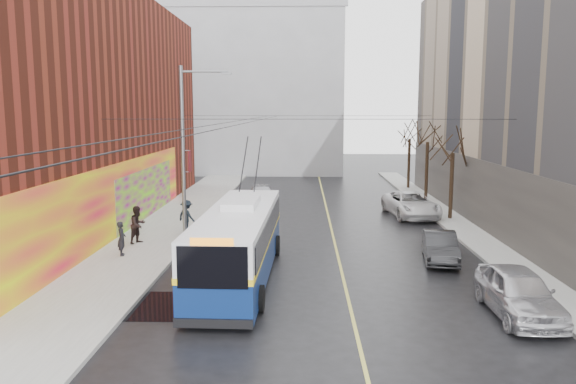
# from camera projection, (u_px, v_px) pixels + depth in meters

# --- Properties ---
(ground) EXTENTS (140.00, 140.00, 0.00)m
(ground) POSITION_uv_depth(u_px,v_px,m) (307.00, 309.00, 19.27)
(ground) COLOR black
(ground) RESTS_ON ground
(sidewalk_left) EXTENTS (4.00, 60.00, 0.15)m
(sidewalk_left) POSITION_uv_depth(u_px,v_px,m) (162.00, 231.00, 31.34)
(sidewalk_left) COLOR gray
(sidewalk_left) RESTS_ON ground
(sidewalk_right) EXTENTS (2.00, 60.00, 0.15)m
(sidewalk_right) POSITION_uv_depth(u_px,v_px,m) (469.00, 233.00, 30.89)
(sidewalk_right) COLOR gray
(sidewalk_right) RESTS_ON ground
(lane_line) EXTENTS (0.12, 50.00, 0.01)m
(lane_line) POSITION_uv_depth(u_px,v_px,m) (331.00, 226.00, 33.08)
(lane_line) COLOR #BFB74C
(lane_line) RESTS_ON ground
(building_left) EXTENTS (12.11, 36.00, 14.00)m
(building_left) POSITION_uv_depth(u_px,v_px,m) (30.00, 107.00, 32.52)
(building_left) COLOR #5E2012
(building_left) RESTS_ON ground
(building_far) EXTENTS (20.50, 12.10, 18.00)m
(building_far) POSITION_uv_depth(u_px,v_px,m) (251.00, 90.00, 62.63)
(building_far) COLOR gray
(building_far) RESTS_ON ground
(streetlight_pole) EXTENTS (2.65, 0.60, 9.00)m
(streetlight_pole) POSITION_uv_depth(u_px,v_px,m) (186.00, 149.00, 28.62)
(streetlight_pole) COLOR slate
(streetlight_pole) RESTS_ON ground
(catenary_wires) EXTENTS (18.00, 60.00, 0.22)m
(catenary_wires) POSITION_uv_depth(u_px,v_px,m) (263.00, 119.00, 33.05)
(catenary_wires) COLOR black
(tree_near) EXTENTS (3.20, 3.20, 6.40)m
(tree_near) POSITION_uv_depth(u_px,v_px,m) (453.00, 140.00, 34.15)
(tree_near) COLOR black
(tree_near) RESTS_ON ground
(tree_mid) EXTENTS (3.20, 3.20, 6.68)m
(tree_mid) POSITION_uv_depth(u_px,v_px,m) (428.00, 131.00, 41.03)
(tree_mid) COLOR black
(tree_mid) RESTS_ON ground
(tree_far) EXTENTS (3.20, 3.20, 6.57)m
(tree_far) POSITION_uv_depth(u_px,v_px,m) (410.00, 130.00, 47.97)
(tree_far) COLOR black
(tree_far) RESTS_ON ground
(puddle) EXTENTS (2.54, 3.04, 0.01)m
(puddle) POSITION_uv_depth(u_px,v_px,m) (153.00, 306.00, 19.63)
(puddle) COLOR black
(puddle) RESTS_ON ground
(pigeons_flying) EXTENTS (4.28, 1.03, 2.41)m
(pigeons_flying) POSITION_uv_depth(u_px,v_px,m) (253.00, 106.00, 28.80)
(pigeons_flying) COLOR slate
(trolleybus) EXTENTS (2.97, 11.70, 5.50)m
(trolleybus) POSITION_uv_depth(u_px,v_px,m) (239.00, 242.00, 22.59)
(trolleybus) COLOR navy
(trolleybus) RESTS_ON ground
(parked_car_a) EXTENTS (1.92, 4.73, 1.61)m
(parked_car_a) POSITION_uv_depth(u_px,v_px,m) (518.00, 292.00, 18.58)
(parked_car_a) COLOR #B5B5BA
(parked_car_a) RESTS_ON ground
(parked_car_b) EXTENTS (1.97, 4.19, 1.33)m
(parked_car_b) POSITION_uv_depth(u_px,v_px,m) (440.00, 247.00, 25.33)
(parked_car_b) COLOR black
(parked_car_b) RESTS_ON ground
(parked_car_c) EXTENTS (3.33, 6.01, 1.59)m
(parked_car_c) POSITION_uv_depth(u_px,v_px,m) (411.00, 204.00, 36.08)
(parked_car_c) COLOR silver
(parked_car_c) RESTS_ON ground
(following_car) EXTENTS (2.21, 4.76, 1.58)m
(following_car) POSITION_uv_depth(u_px,v_px,m) (261.00, 195.00, 40.19)
(following_car) COLOR #A3A3A7
(following_car) RESTS_ON ground
(pedestrian_a) EXTENTS (0.51, 0.65, 1.58)m
(pedestrian_a) POSITION_uv_depth(u_px,v_px,m) (122.00, 239.00, 25.76)
(pedestrian_a) COLOR black
(pedestrian_a) RESTS_ON sidewalk_left
(pedestrian_b) EXTENTS (1.07, 1.15, 1.89)m
(pedestrian_b) POSITION_uv_depth(u_px,v_px,m) (138.00, 225.00, 28.12)
(pedestrian_b) COLOR black
(pedestrian_b) RESTS_ON sidewalk_left
(pedestrian_c) EXTENTS (1.34, 1.22, 1.80)m
(pedestrian_c) POSITION_uv_depth(u_px,v_px,m) (187.00, 216.00, 30.62)
(pedestrian_c) COLOR black
(pedestrian_c) RESTS_ON sidewalk_left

